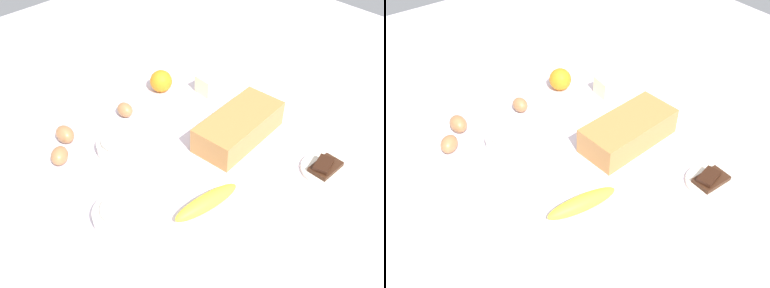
% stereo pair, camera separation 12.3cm
% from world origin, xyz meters
% --- Properties ---
extents(ground_plane, '(2.40, 2.40, 0.02)m').
position_xyz_m(ground_plane, '(0.00, 0.00, -0.01)').
color(ground_plane, silver).
extents(loaf_pan, '(0.29, 0.15, 0.08)m').
position_xyz_m(loaf_pan, '(-0.15, 0.04, 0.04)').
color(loaf_pan, '#B77A3D').
rests_on(loaf_pan, ground_plane).
extents(flour_bowl, '(0.13, 0.13, 0.07)m').
position_xyz_m(flour_bowl, '(0.29, 0.05, 0.03)').
color(flour_bowl, silver).
rests_on(flour_bowl, ground_plane).
extents(sugar_bowl, '(0.13, 0.13, 0.06)m').
position_xyz_m(sugar_bowl, '(0.14, -0.15, 0.03)').
color(sugar_bowl, silver).
rests_on(sugar_bowl, ground_plane).
extents(banana, '(0.19, 0.07, 0.04)m').
position_xyz_m(banana, '(0.11, 0.16, 0.02)').
color(banana, yellow).
rests_on(banana, ground_plane).
extents(orange_fruit, '(0.07, 0.07, 0.07)m').
position_xyz_m(orange_fruit, '(-0.15, -0.30, 0.04)').
color(orange_fruit, orange).
rests_on(orange_fruit, ground_plane).
extents(butter_block, '(0.09, 0.07, 0.06)m').
position_xyz_m(butter_block, '(-0.27, -0.18, 0.03)').
color(butter_block, '#F4EDB2').
rests_on(butter_block, ground_plane).
extents(egg_near_butter, '(0.05, 0.06, 0.04)m').
position_xyz_m(egg_near_butter, '(0.02, -0.27, 0.02)').
color(egg_near_butter, '#A77044').
rests_on(egg_near_butter, ground_plane).
extents(egg_beside_bowl, '(0.05, 0.07, 0.05)m').
position_xyz_m(egg_beside_bowl, '(0.22, -0.30, 0.02)').
color(egg_beside_bowl, '#A36E42').
rests_on(egg_beside_bowl, ground_plane).
extents(egg_loose, '(0.08, 0.08, 0.05)m').
position_xyz_m(egg_loose, '(0.28, -0.23, 0.02)').
color(egg_loose, '#A36E42').
rests_on(egg_loose, ground_plane).
extents(chocolate_plate, '(0.13, 0.13, 0.03)m').
position_xyz_m(chocolate_plate, '(-0.21, 0.30, 0.01)').
color(chocolate_plate, silver).
rests_on(chocolate_plate, ground_plane).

